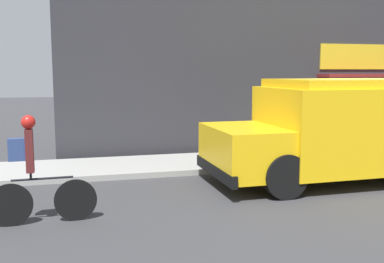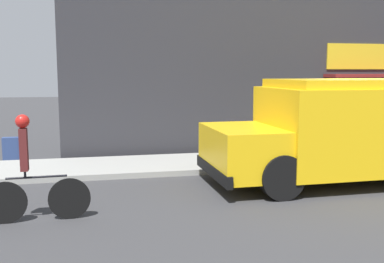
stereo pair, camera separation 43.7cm
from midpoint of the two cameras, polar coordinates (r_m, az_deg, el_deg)
The scene contains 6 objects.
ground_plane at distance 12.45m, azimuth 20.38°, elevation -4.35°, with size 70.00×70.00×0.00m, color #38383A.
sidewalk at distance 13.36m, azimuth 17.85°, elevation -3.14°, with size 28.00×2.20×0.14m.
storefront at distance 14.48m, azimuth 15.54°, elevation 6.96°, with size 14.81×0.91×4.74m.
school_bus at distance 10.79m, azimuth 20.80°, elevation 0.37°, with size 6.04×2.88×2.31m.
cyclist at distance 7.80m, azimuth -18.53°, elevation -4.79°, with size 1.72×0.22×1.80m.
trash_bin at distance 12.59m, azimuth 12.47°, elevation -1.48°, with size 0.54×0.54×0.78m.
Camera 2 is at (-6.43, -10.28, 2.50)m, focal length 42.00 mm.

